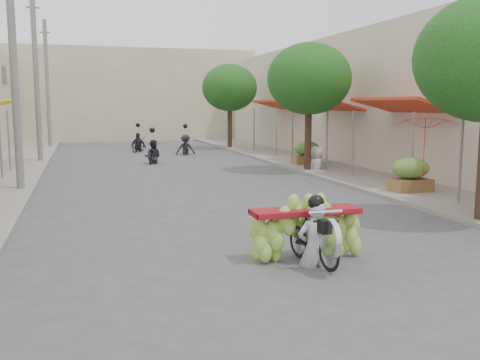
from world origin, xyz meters
name	(u,v)px	position (x,y,z in m)	size (l,w,h in m)	color
ground	(358,312)	(0.00, 0.00, 0.00)	(120.00, 120.00, 0.00)	#515156
sidewalk_right	(332,167)	(7.00, 15.00, 0.06)	(4.00, 60.00, 0.12)	gray
shophouse_row_right	(447,99)	(11.99, 14.00, 3.00)	(9.77, 40.00, 6.00)	beige
far_building	(125,95)	(0.00, 38.00, 3.50)	(20.00, 6.00, 7.00)	#BFB597
utility_pole_mid	(14,64)	(-5.40, 12.00, 4.03)	(0.60, 0.24, 8.00)	slate
utility_pole_far	(36,77)	(-5.40, 21.00, 4.03)	(0.60, 0.24, 8.00)	slate
utility_pole_back	(47,84)	(-5.40, 30.00, 4.03)	(0.60, 0.24, 8.00)	slate
street_tree_mid	(309,79)	(5.40, 14.00, 3.78)	(3.40, 3.40, 5.25)	#3A2719
street_tree_far	(230,88)	(5.40, 26.00, 3.78)	(3.40, 3.40, 5.25)	#3A2719
produce_crate_mid	(411,172)	(6.20, 8.00, 0.71)	(1.20, 0.88, 1.16)	brown
produce_crate_far	(306,151)	(6.20, 16.00, 0.71)	(1.20, 0.88, 1.16)	brown
banana_motorbike	(310,223)	(0.31, 2.31, 0.70)	(2.20, 1.79, 2.09)	black
market_umbrella	(427,114)	(6.11, 7.19, 2.51)	(2.53, 2.53, 1.81)	red
pedestrian	(317,146)	(5.88, 14.13, 1.06)	(1.07, 0.86, 1.88)	silver
bg_motorbike_a	(153,148)	(-0.28, 19.13, 0.74)	(1.10, 1.75, 1.95)	black
bg_motorbike_b	(185,140)	(2.06, 23.17, 0.83)	(1.11, 1.85, 1.95)	black
bg_motorbike_c	(138,138)	(-0.29, 25.61, 0.80)	(1.29, 1.67, 1.95)	black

